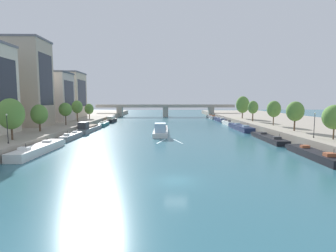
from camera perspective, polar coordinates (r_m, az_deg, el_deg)
name	(u,v)px	position (r m, az deg, el deg)	size (l,w,h in m)	color
ground_plane	(176,181)	(29.07, 1.81, -11.95)	(400.00, 400.00, 0.00)	#2D6070
quay_left	(36,124)	(92.35, -27.15, 0.30)	(36.00, 170.00, 1.98)	gray
quay_right	(296,124)	(93.68, 26.42, 0.40)	(36.00, 170.00, 1.98)	gray
barge_midriver	(161,130)	(67.89, -1.61, -0.88)	(3.77, 20.54, 3.24)	silver
wake_behind_barge	(169,141)	(55.10, 0.33, -3.42)	(5.60, 5.91, 0.03)	#A0CCD6
moored_boat_left_near	(39,149)	(48.30, -26.61, -4.56)	(3.13, 15.53, 2.41)	silver
moored_boat_left_gap_after	(72,136)	(62.45, -20.46, -2.14)	(2.02, 10.45, 2.25)	gray
moored_boat_left_end	(89,128)	(75.59, -17.10, -0.46)	(3.33, 15.30, 3.04)	gray
moored_boat_left_second	(104,124)	(90.15, -13.97, 0.43)	(2.17, 11.04, 2.32)	#23666B
moored_boat_left_far	(111,120)	(104.42, -12.38, 1.39)	(2.49, 11.92, 2.44)	black
moored_boat_right_midway	(314,154)	(45.57, 29.49, -5.42)	(2.85, 14.04, 2.20)	black
moored_boat_right_upstream	(268,138)	(60.69, 21.26, -2.47)	(3.18, 16.06, 2.10)	black
moored_boat_right_end	(241,127)	(79.20, 15.72, -0.31)	(3.19, 16.79, 2.44)	#1E284C
moored_boat_right_gap_after	(227,123)	(93.97, 12.91, 0.71)	(1.69, 10.21, 2.45)	silver
moored_boat_right_lone	(220,120)	(108.18, 11.42, 1.39)	(2.71, 13.58, 2.42)	#1E284C
moored_boat_right_near	(212,117)	(123.41, 9.61, 1.96)	(2.76, 13.79, 2.44)	gray
tree_left_distant	(11,114)	(51.77, -31.38, 2.30)	(4.36, 4.36, 7.13)	brown
tree_left_past_mid	(39,114)	(62.65, -26.54, 2.32)	(3.49, 3.49, 5.87)	brown
tree_left_nearest	(65,109)	(75.35, -21.72, 3.41)	(3.40, 3.40, 6.08)	brown
tree_left_third	(77,107)	(86.10, -19.43, 3.99)	(3.37, 3.37, 6.63)	brown
tree_left_by_lamp	(89,109)	(98.86, -17.02, 3.62)	(3.20, 3.20, 5.45)	brown
tree_right_past_mid	(335,117)	(53.13, 32.89, 1.65)	(3.94, 3.94, 6.02)	brown
tree_right_midway	(295,111)	(63.63, 26.26, 2.92)	(3.73, 3.73, 6.53)	brown
tree_right_end_of_row	(274,109)	(74.82, 22.33, 3.49)	(3.60, 3.60, 6.59)	brown
tree_right_by_lamp	(253,107)	(87.24, 18.26, 3.94)	(3.24, 3.24, 6.54)	brown
tree_right_third	(243,105)	(98.89, 16.16, 4.55)	(4.76, 4.76, 8.15)	brown
lamppost_left_bank	(7,127)	(47.81, -31.95, -0.24)	(0.28, 0.28, 4.70)	black
lamppost_right_bank	(314,124)	(53.77, 29.60, 0.38)	(0.28, 0.28, 4.56)	black
building_left_middle	(18,83)	(77.80, -30.13, 8.22)	(14.77, 9.61, 22.34)	#B2A38E
building_left_tall	(48,97)	(92.76, -25.00, 5.91)	(14.32, 10.72, 15.74)	#BCB2A8
building_left_corner	(70,95)	(111.10, -20.91, 6.48)	(10.37, 13.26, 17.71)	beige
bridge_far	(165,109)	(135.56, -0.56, 3.84)	(71.85, 4.40, 6.32)	#9E998E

